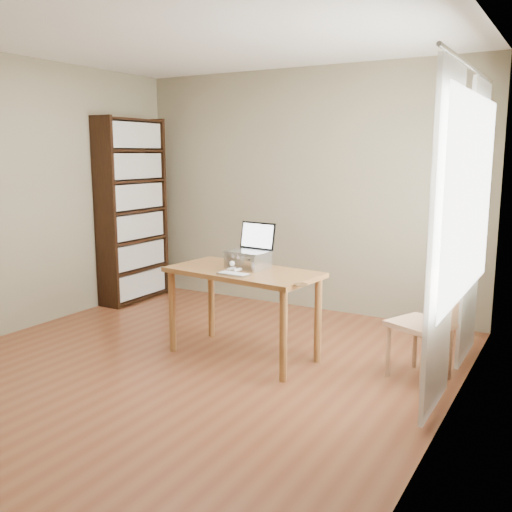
{
  "coord_description": "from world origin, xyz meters",
  "views": [
    {
      "loc": [
        2.67,
        -3.41,
        1.7
      ],
      "look_at": [
        0.4,
        0.52,
        0.88
      ],
      "focal_mm": 40.0,
      "sensor_mm": 36.0,
      "label": 1
    }
  ],
  "objects_px": {
    "bookshelf": "(132,211)",
    "laptop": "(252,245)",
    "keyboard": "(234,274)",
    "cat": "(249,260)",
    "desk": "(243,283)",
    "chair": "(430,318)"
  },
  "relations": [
    {
      "from": "keyboard",
      "to": "cat",
      "type": "bearing_deg",
      "value": 101.87
    },
    {
      "from": "bookshelf",
      "to": "chair",
      "type": "bearing_deg",
      "value": -11.83
    },
    {
      "from": "bookshelf",
      "to": "desk",
      "type": "relative_size",
      "value": 1.58
    },
    {
      "from": "laptop",
      "to": "cat",
      "type": "relative_size",
      "value": 0.77
    },
    {
      "from": "desk",
      "to": "chair",
      "type": "height_order",
      "value": "chair"
    },
    {
      "from": "keyboard",
      "to": "cat",
      "type": "distance_m",
      "value": 0.34
    },
    {
      "from": "desk",
      "to": "keyboard",
      "type": "height_order",
      "value": "keyboard"
    },
    {
      "from": "bookshelf",
      "to": "keyboard",
      "type": "xyz_separation_m",
      "value": [
        2.14,
        -1.23,
        -0.29
      ]
    },
    {
      "from": "laptop",
      "to": "chair",
      "type": "height_order",
      "value": "laptop"
    },
    {
      "from": "cat",
      "to": "chair",
      "type": "bearing_deg",
      "value": 12.9
    },
    {
      "from": "bookshelf",
      "to": "cat",
      "type": "height_order",
      "value": "bookshelf"
    },
    {
      "from": "keyboard",
      "to": "bookshelf",
      "type": "bearing_deg",
      "value": 152.32
    },
    {
      "from": "desk",
      "to": "laptop",
      "type": "height_order",
      "value": "laptop"
    },
    {
      "from": "bookshelf",
      "to": "cat",
      "type": "xyz_separation_m",
      "value": [
        2.09,
        -0.9,
        -0.24
      ]
    },
    {
      "from": "bookshelf",
      "to": "laptop",
      "type": "relative_size",
      "value": 5.71
    },
    {
      "from": "desk",
      "to": "chair",
      "type": "relative_size",
      "value": 1.48
    },
    {
      "from": "keyboard",
      "to": "chair",
      "type": "height_order",
      "value": "chair"
    },
    {
      "from": "cat",
      "to": "bookshelf",
      "type": "bearing_deg",
      "value": 164.0
    },
    {
      "from": "laptop",
      "to": "cat",
      "type": "bearing_deg",
      "value": -104.22
    },
    {
      "from": "desk",
      "to": "keyboard",
      "type": "distance_m",
      "value": 0.25
    },
    {
      "from": "laptop",
      "to": "keyboard",
      "type": "bearing_deg",
      "value": -76.59
    },
    {
      "from": "cat",
      "to": "keyboard",
      "type": "bearing_deg",
      "value": -72.98
    }
  ]
}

